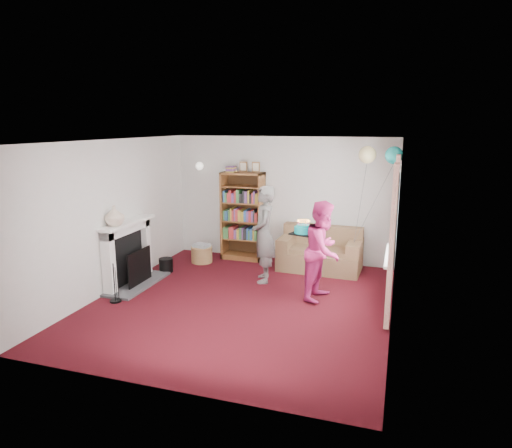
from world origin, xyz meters
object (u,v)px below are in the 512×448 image
(person_magenta, at_px, (323,250))
(birthday_cake, at_px, (303,230))
(bookcase, at_px, (243,217))
(sofa, at_px, (320,253))
(person_striped, at_px, (264,234))

(person_magenta, xyz_separation_m, birthday_cake, (-0.34, 0.06, 0.29))
(bookcase, height_order, birthday_cake, bookcase)
(sofa, relative_size, person_striped, 0.90)
(bookcase, height_order, sofa, bookcase)
(person_magenta, height_order, birthday_cake, person_magenta)
(person_striped, height_order, birthday_cake, person_striped)
(sofa, xyz_separation_m, person_magenta, (0.29, -1.48, 0.48))
(person_magenta, bearing_deg, person_striped, 77.69)
(bookcase, xyz_separation_m, person_magenta, (1.94, -1.71, -0.09))
(sofa, relative_size, person_magenta, 0.97)
(bookcase, height_order, person_magenta, bookcase)
(bookcase, relative_size, sofa, 1.30)
(person_striped, distance_m, person_magenta, 1.23)
(person_striped, bearing_deg, person_magenta, 48.06)
(bookcase, distance_m, birthday_cake, 2.31)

